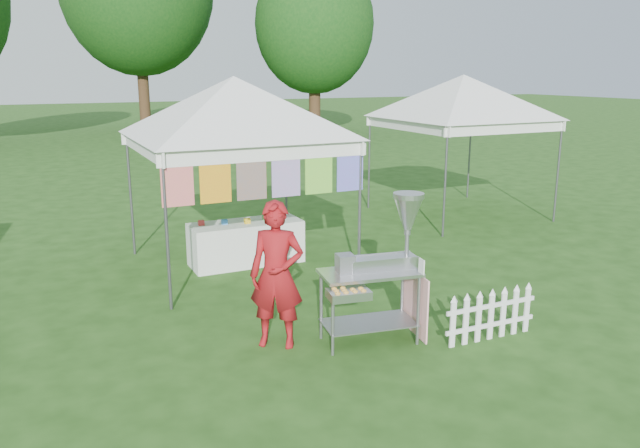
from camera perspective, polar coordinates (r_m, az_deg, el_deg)
ground at (r=7.19m, az=1.65°, el=-11.49°), size 120.00×120.00×0.00m
canopy_main at (r=9.74m, az=-7.91°, el=13.18°), size 4.24×4.24×3.45m
canopy_right at (r=13.71m, az=13.02°, el=13.14°), size 4.24×4.24×3.45m
tree_right at (r=30.73m, az=-0.51°, el=17.77°), size 5.60×5.60×8.42m
donut_cart at (r=7.14m, az=6.01°, el=-3.00°), size 1.35×0.83×1.73m
vendor at (r=7.04m, az=-3.98°, el=-4.67°), size 0.74×0.67×1.69m
picket_fence at (r=7.63m, az=15.36°, el=-8.14°), size 1.26×0.05×0.56m
display_table at (r=10.24m, az=-6.77°, el=-1.72°), size 1.80×0.70×0.69m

